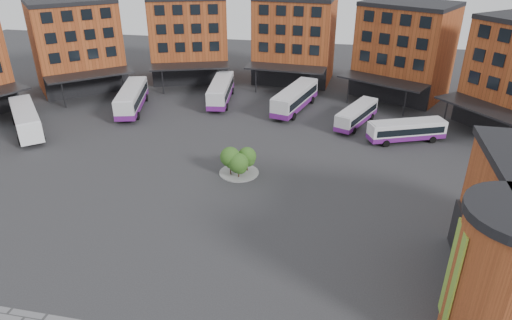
% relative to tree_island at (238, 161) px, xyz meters
% --- Properties ---
extents(ground, '(160.00, 160.00, 0.00)m').
position_rel_tree_island_xyz_m(ground, '(-2.06, -11.58, -1.76)').
color(ground, '#28282B').
rests_on(ground, ground).
extents(main_building, '(94.14, 42.48, 14.60)m').
position_rel_tree_island_xyz_m(main_building, '(-6.83, 26.66, 5.47)').
color(main_building, '#9C4922').
rests_on(main_building, ground).
extents(tree_island, '(4.40, 4.40, 3.33)m').
position_rel_tree_island_xyz_m(tree_island, '(0.00, 0.00, 0.00)').
color(tree_island, gray).
rests_on(tree_island, ground).
extents(bus_a, '(10.13, 10.91, 3.43)m').
position_rel_tree_island_xyz_m(bus_a, '(-30.33, 5.98, 0.28)').
color(bus_a, white).
rests_on(bus_a, ground).
extents(bus_b, '(5.93, 12.65, 3.48)m').
position_rel_tree_island_xyz_m(bus_b, '(-20.33, 16.71, 0.12)').
color(bus_b, silver).
rests_on(bus_b, ground).
extents(bus_c, '(4.30, 12.22, 3.37)m').
position_rel_tree_island_xyz_m(bus_c, '(-8.37, 23.02, 0.07)').
color(bus_c, silver).
rests_on(bus_c, ground).
extents(bus_d, '(5.77, 12.55, 3.45)m').
position_rel_tree_island_xyz_m(bus_d, '(3.47, 21.64, 0.11)').
color(bus_d, silver).
rests_on(bus_d, ground).
extents(bus_e, '(5.86, 9.87, 2.75)m').
position_rel_tree_island_xyz_m(bus_e, '(12.52, 17.48, -0.27)').
color(bus_e, silver).
rests_on(bus_e, ground).
extents(bus_f, '(10.01, 5.86, 2.78)m').
position_rel_tree_island_xyz_m(bus_f, '(18.78, 13.06, -0.25)').
color(bus_f, white).
rests_on(bus_f, ground).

